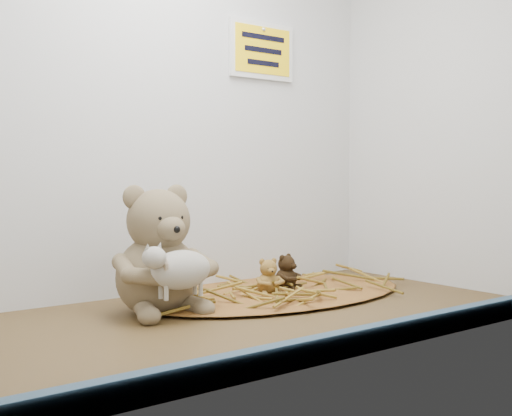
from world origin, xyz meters
TOP-DOWN VIEW (x-y plane):
  - alcove_shell at (0.00, 9.00)cm, footprint 120.40×60.20cm
  - front_rail at (0.00, -28.80)cm, footprint 119.28×2.20cm
  - straw_bed at (21.28, 12.54)cm, footprint 62.93×36.54cm
  - main_teddy at (-7.04, 12.72)cm, footprint 20.28×21.28cm
  - toy_lamb at (-7.04, 4.20)cm, footprint 14.97×9.14cm
  - mini_teddy_tan at (18.10, 11.56)cm, footprint 7.56×7.77cm
  - mini_teddy_brown at (24.46, 13.52)cm, footprint 7.89×8.10cm
  - wall_sign at (30.00, 29.40)cm, footprint 16.00×1.20cm

SIDE VIEW (x-z plane):
  - straw_bed at x=21.28cm, z-range 0.00..1.22cm
  - front_rail at x=0.00cm, z-range 0.00..3.60cm
  - mini_teddy_tan at x=18.10cm, z-range 1.22..8.56cm
  - mini_teddy_brown at x=24.46cm, z-range 1.22..8.76cm
  - toy_lamb at x=-7.04cm, z-range 4.15..13.82cm
  - main_teddy at x=-7.04cm, z-range 0.00..23.78cm
  - alcove_shell at x=0.00cm, z-range -0.20..90.20cm
  - wall_sign at x=30.00cm, z-range 49.50..60.50cm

